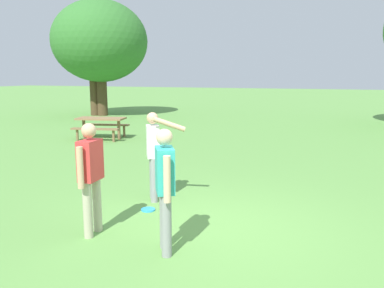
{
  "coord_description": "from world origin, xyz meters",
  "views": [
    {
      "loc": [
        1.65,
        -5.22,
        2.31
      ],
      "look_at": [
        -0.9,
        1.55,
        1.0
      ],
      "focal_mm": 36.08,
      "sensor_mm": 36.0,
      "label": 1
    }
  ],
  "objects_px": {
    "tree_broad_center": "(100,42)",
    "frisbee": "(148,210)",
    "person_bystander": "(91,172)",
    "picnic_table_near": "(101,123)",
    "person_catcher": "(165,183)",
    "tree_tall_left": "(92,45)",
    "person_thrower": "(154,149)"
  },
  "relations": [
    {
      "from": "person_catcher",
      "to": "tree_broad_center",
      "type": "bearing_deg",
      "value": 126.12
    },
    {
      "from": "person_catcher",
      "to": "tree_broad_center",
      "type": "height_order",
      "value": "tree_broad_center"
    },
    {
      "from": "frisbee",
      "to": "tree_broad_center",
      "type": "distance_m",
      "value": 16.67
    },
    {
      "from": "person_catcher",
      "to": "frisbee",
      "type": "height_order",
      "value": "person_catcher"
    },
    {
      "from": "person_thrower",
      "to": "tree_broad_center",
      "type": "bearing_deg",
      "value": 126.96
    },
    {
      "from": "tree_tall_left",
      "to": "person_bystander",
      "type": "bearing_deg",
      "value": -55.56
    },
    {
      "from": "person_catcher",
      "to": "frisbee",
      "type": "relative_size",
      "value": 6.77
    },
    {
      "from": "frisbee",
      "to": "tree_broad_center",
      "type": "bearing_deg",
      "value": 126.2
    },
    {
      "from": "tree_broad_center",
      "to": "frisbee",
      "type": "bearing_deg",
      "value": -53.8
    },
    {
      "from": "tree_broad_center",
      "to": "person_catcher",
      "type": "bearing_deg",
      "value": -53.88
    },
    {
      "from": "person_catcher",
      "to": "tree_tall_left",
      "type": "bearing_deg",
      "value": 127.4
    },
    {
      "from": "person_catcher",
      "to": "person_bystander",
      "type": "height_order",
      "value": "same"
    },
    {
      "from": "person_bystander",
      "to": "frisbee",
      "type": "height_order",
      "value": "person_bystander"
    },
    {
      "from": "person_catcher",
      "to": "tree_tall_left",
      "type": "relative_size",
      "value": 0.3
    },
    {
      "from": "person_catcher",
      "to": "tree_tall_left",
      "type": "distance_m",
      "value": 18.27
    },
    {
      "from": "person_bystander",
      "to": "picnic_table_near",
      "type": "height_order",
      "value": "person_bystander"
    },
    {
      "from": "person_catcher",
      "to": "person_bystander",
      "type": "distance_m",
      "value": 1.24
    },
    {
      "from": "person_bystander",
      "to": "tree_tall_left",
      "type": "bearing_deg",
      "value": 124.44
    },
    {
      "from": "person_bystander",
      "to": "picnic_table_near",
      "type": "xyz_separation_m",
      "value": [
        -4.72,
        7.3,
        -0.38
      ]
    },
    {
      "from": "person_thrower",
      "to": "frisbee",
      "type": "bearing_deg",
      "value": -75.0
    },
    {
      "from": "picnic_table_near",
      "to": "tree_broad_center",
      "type": "bearing_deg",
      "value": 123.21
    },
    {
      "from": "frisbee",
      "to": "tree_tall_left",
      "type": "relative_size",
      "value": 0.04
    },
    {
      "from": "person_catcher",
      "to": "person_bystander",
      "type": "relative_size",
      "value": 1.0
    },
    {
      "from": "person_catcher",
      "to": "tree_tall_left",
      "type": "xyz_separation_m",
      "value": [
        -10.95,
        14.32,
        2.95
      ]
    },
    {
      "from": "person_thrower",
      "to": "frisbee",
      "type": "xyz_separation_m",
      "value": [
        0.15,
        -0.55,
        -0.95
      ]
    },
    {
      "from": "tree_tall_left",
      "to": "person_thrower",
      "type": "bearing_deg",
      "value": -51.6
    },
    {
      "from": "frisbee",
      "to": "tree_tall_left",
      "type": "distance_m",
      "value": 16.86
    },
    {
      "from": "picnic_table_near",
      "to": "person_bystander",
      "type": "bearing_deg",
      "value": -57.1
    },
    {
      "from": "frisbee",
      "to": "tree_broad_center",
      "type": "xyz_separation_m",
      "value": [
        -9.55,
        13.04,
        4.08
      ]
    },
    {
      "from": "person_bystander",
      "to": "tree_tall_left",
      "type": "xyz_separation_m",
      "value": [
        -9.72,
        14.17,
        2.95
      ]
    },
    {
      "from": "person_bystander",
      "to": "frisbee",
      "type": "relative_size",
      "value": 6.77
    },
    {
      "from": "person_thrower",
      "to": "picnic_table_near",
      "type": "height_order",
      "value": "person_thrower"
    }
  ]
}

